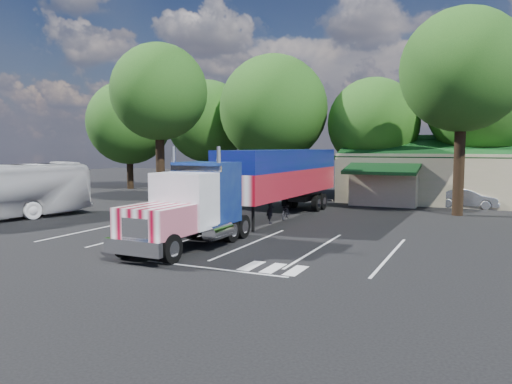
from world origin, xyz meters
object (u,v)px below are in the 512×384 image
at_px(semi_truck, 263,180).
at_px(bicycle, 286,212).
at_px(silver_sedan, 468,198).
at_px(woman, 270,209).

xyz_separation_m(semi_truck, bicycle, (0.65, 2.05, -2.12)).
distance_m(bicycle, silver_sedan, 15.12).
relative_size(woman, bicycle, 0.98).
xyz_separation_m(woman, bicycle, (0.20, 2.03, -0.40)).
bearing_deg(woman, bicycle, -32.93).
relative_size(semi_truck, bicycle, 12.37).
distance_m(semi_truck, woman, 1.77).
bearing_deg(semi_truck, bicycle, 73.61).
bearing_deg(silver_sedan, woman, 143.82).
bearing_deg(bicycle, woman, -105.24).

